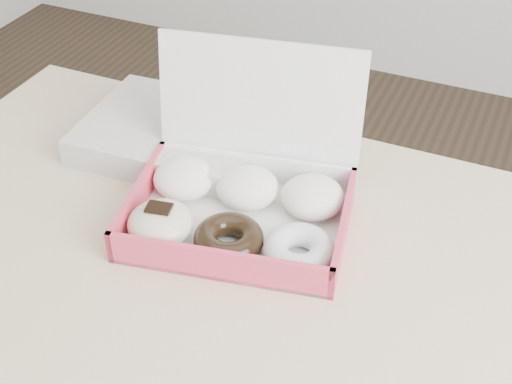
% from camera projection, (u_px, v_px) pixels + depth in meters
% --- Properties ---
extents(table, '(1.20, 0.80, 0.75)m').
position_uv_depth(table, '(259.00, 351.00, 0.89)').
color(table, '#D4B38B').
rests_on(table, ground).
extents(donut_box, '(0.33, 0.29, 0.21)m').
position_uv_depth(donut_box, '(239.00, 199.00, 0.95)').
color(donut_box, white).
rests_on(donut_box, table).
extents(newspapers, '(0.28, 0.23, 0.04)m').
position_uv_depth(newspapers, '(175.00, 134.00, 1.10)').
color(newspapers, beige).
rests_on(newspapers, table).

